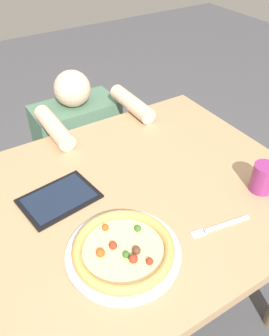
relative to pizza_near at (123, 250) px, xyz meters
name	(u,v)px	position (x,y,z in m)	size (l,w,h in m)	color
ground_plane	(133,309)	(0.15, 0.20, -0.77)	(8.00, 8.00, 0.00)	#4C4C51
dining_table	(132,215)	(0.15, 0.20, -0.13)	(1.16, 0.93, 0.75)	tan
pizza_near	(123,250)	(0.00, 0.00, 0.00)	(0.32, 0.32, 0.04)	#B7B7BC
drink_cup_colored	(263,178)	(0.53, -0.01, 0.03)	(0.08, 0.08, 0.10)	#8C2D72
fork	(218,227)	(0.29, -0.07, -0.02)	(0.20, 0.05, 0.00)	silver
tablet	(59,198)	(-0.07, 0.30, -0.01)	(0.26, 0.20, 0.01)	black
diner_seated	(81,160)	(0.26, 0.89, -0.38)	(0.44, 0.54, 0.90)	#333847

